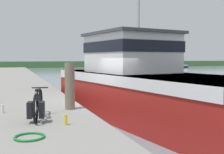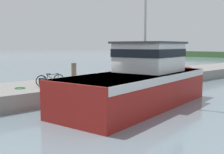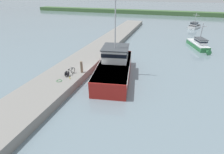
# 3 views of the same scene
# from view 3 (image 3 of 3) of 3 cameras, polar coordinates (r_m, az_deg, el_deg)

# --- Properties ---
(ground_plane) EXTENTS (320.00, 320.00, 0.00)m
(ground_plane) POSITION_cam_3_polar(r_m,az_deg,el_deg) (22.76, -4.29, 0.39)
(ground_plane) COLOR gray
(dock_pier) EXTENTS (5.02, 80.00, 0.93)m
(dock_pier) POSITION_cam_3_polar(r_m,az_deg,el_deg) (24.09, -12.34, 2.58)
(dock_pier) COLOR gray
(dock_pier) RESTS_ON ground_plane
(fishing_boat_main) EXTENTS (5.62, 12.67, 11.11)m
(fishing_boat_main) POSITION_cam_3_polar(r_m,az_deg,el_deg) (22.26, 0.89, 3.83)
(fishing_boat_main) COLOR maroon
(fishing_boat_main) RESTS_ON ground_plane
(boat_blue_far) EXTENTS (3.73, 8.12, 4.71)m
(boat_blue_far) POSITION_cam_3_polar(r_m,az_deg,el_deg) (37.58, 26.46, 9.62)
(boat_blue_far) COLOR #337F47
(boat_blue_far) RESTS_ON ground_plane
(boat_red_outer) EXTENTS (3.67, 5.21, 4.23)m
(boat_red_outer) POSITION_cam_3_polar(r_m,az_deg,el_deg) (57.28, 25.23, 14.88)
(boat_red_outer) COLOR silver
(boat_red_outer) RESTS_ON ground_plane
(bicycle_touring) EXTENTS (0.64, 1.77, 0.78)m
(bicycle_touring) POSITION_cam_3_polar(r_m,az_deg,el_deg) (21.22, -13.88, 1.45)
(bicycle_touring) COLOR black
(bicycle_touring) RESTS_ON dock_pier
(mooring_post) EXTENTS (0.30, 0.30, 1.42)m
(mooring_post) POSITION_cam_3_polar(r_m,az_deg,el_deg) (21.50, -9.93, 3.23)
(mooring_post) COLOR #756651
(mooring_post) RESTS_ON dock_pier
(hose_coil) EXTENTS (0.61, 0.61, 0.05)m
(hose_coil) POSITION_cam_3_polar(r_m,az_deg,el_deg) (20.31, -16.85, -1.18)
(hose_coil) COLOR #197A2D
(hose_coil) RESTS_ON dock_pier
(water_bottle_by_bike) EXTENTS (0.07, 0.07, 0.24)m
(water_bottle_by_bike) POSITION_cam_3_polar(r_m,az_deg,el_deg) (22.71, -14.08, 2.49)
(water_bottle_by_bike) COLOR silver
(water_bottle_by_bike) RESTS_ON dock_pier
(water_bottle_on_curb) EXTENTS (0.08, 0.08, 0.25)m
(water_bottle_on_curb) POSITION_cam_3_polar(r_m,az_deg,el_deg) (20.42, -13.59, -0.26)
(water_bottle_on_curb) COLOR yellow
(water_bottle_on_curb) RESTS_ON dock_pier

